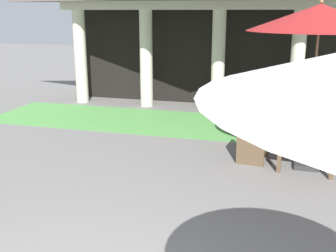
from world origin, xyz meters
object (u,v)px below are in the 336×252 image
patio_table_mid_left (309,134)px  patio_chair_mid_left_north (311,132)px  patio_chair_mid_left_west (251,140)px  patio_umbrella_mid_left (320,19)px

patio_table_mid_left → patio_chair_mid_left_north: 1.07m
patio_table_mid_left → patio_chair_mid_left_west: bearing=173.7°
patio_table_mid_left → patio_chair_mid_left_west: 1.06m
patio_chair_mid_left_north → patio_chair_mid_left_west: (-1.14, -0.91, 0.01)m
patio_umbrella_mid_left → patio_table_mid_left: bearing=180.0°
patio_umbrella_mid_left → patio_chair_mid_left_north: bearing=83.7°
patio_chair_mid_left_north → patio_chair_mid_left_west: 1.46m
patio_umbrella_mid_left → patio_chair_mid_left_north: size_ratio=3.42×
patio_table_mid_left → patio_umbrella_mid_left: size_ratio=0.35×
patio_table_mid_left → patio_umbrella_mid_left: 2.03m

